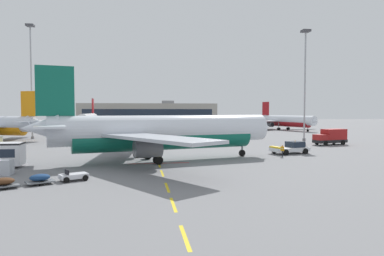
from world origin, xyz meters
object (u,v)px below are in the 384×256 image
airliner_far_center (89,120)px  pushback_tug (291,148)px  fuel_service_truck (331,137)px  ground_crew_worker (282,150)px  uld_cargo_container (4,167)px  airliner_far_right (286,121)px  baggage_train (22,181)px  airliner_foreground (162,132)px  apron_light_mast_near (31,69)px  apron_light_mast_far (305,72)px

airliner_far_center → pushback_tug: bearing=-60.7°
fuel_service_truck → ground_crew_worker: size_ratio=4.15×
fuel_service_truck → uld_cargo_container: fuel_service_truck is taller
airliner_far_center → airliner_far_right: size_ratio=1.15×
fuel_service_truck → baggage_train: (-48.35, -32.06, -1.11)m
pushback_tug → airliner_foreground: bearing=-165.8°
airliner_far_center → ground_crew_worker: (38.65, -77.58, -2.69)m
airliner_foreground → apron_light_mast_near: bearing=124.4°
baggage_train → ground_crew_worker: (31.36, 16.02, 0.49)m
pushback_tug → fuel_service_truck: (14.12, 12.58, 0.74)m
airliner_far_right → apron_light_mast_far: 46.20m
airliner_far_right → uld_cargo_container: size_ratio=17.45×
ground_crew_worker → uld_cargo_container: (-35.23, -9.52, -0.22)m
airliner_foreground → fuel_service_truck: 39.25m
pushback_tug → apron_light_mast_far: bearing=59.3°
uld_cargo_container → ground_crew_worker: bearing=15.1°
airliner_foreground → airliner_far_right: size_ratio=1.22×
airliner_far_center → fuel_service_truck: airliner_far_center is taller
fuel_service_truck → apron_light_mast_near: size_ratio=0.27×
airliner_far_center → ground_crew_worker: 86.72m
pushback_tug → airliner_far_center: 85.00m
airliner_far_right → baggage_train: size_ratio=2.58×
airliner_foreground → apron_light_mast_near: 52.52m
baggage_train → ground_crew_worker: ground_crew_worker is taller
uld_cargo_container → apron_light_mast_near: 53.52m
airliner_far_right → fuel_service_truck: size_ratio=3.83×
airliner_foreground → airliner_far_right: 84.18m
ground_crew_worker → apron_light_mast_far: (15.82, 25.26, 14.42)m
pushback_tug → baggage_train: 39.39m
baggage_train → ground_crew_worker: bearing=27.1°
pushback_tug → apron_light_mast_far: (12.95, 21.80, 14.54)m
airliner_far_center → apron_light_mast_near: apron_light_mast_near is taller
airliner_far_right → apron_light_mast_near: size_ratio=1.03×
airliner_foreground → airliner_far_center: (-20.76, 79.37, -0.24)m
airliner_foreground → fuel_service_truck: airliner_foreground is taller
pushback_tug → apron_light_mast_near: 63.70m
airliner_far_center → apron_light_mast_near: size_ratio=1.19×
airliner_far_right → apron_light_mast_near: 82.28m
airliner_far_center → ground_crew_worker: bearing=-63.5°
pushback_tug → apron_light_mast_near: bearing=143.4°
fuel_service_truck → apron_light_mast_near: apron_light_mast_near is taller
baggage_train → apron_light_mast_far: size_ratio=0.44×
airliner_foreground → pushback_tug: size_ratio=5.27×
uld_cargo_container → apron_light_mast_near: (-11.39, 49.77, 16.04)m
pushback_tug → airliner_far_center: bearing=119.3°
airliner_far_center → baggage_train: bearing=-85.5°
pushback_tug → airliner_far_right: (26.91, 64.12, 2.38)m
baggage_train → airliner_far_center: bearing=94.5°
pushback_tug → fuel_service_truck: size_ratio=0.89×
ground_crew_worker → apron_light_mast_near: apron_light_mast_near is taller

